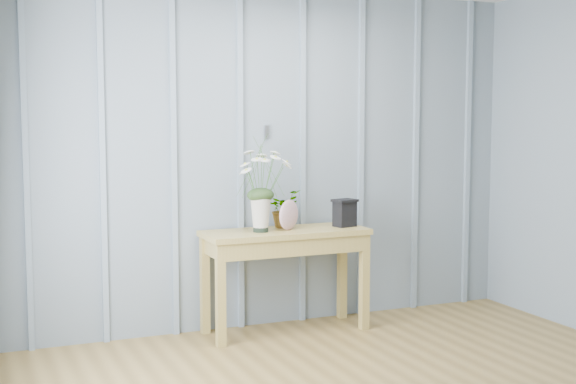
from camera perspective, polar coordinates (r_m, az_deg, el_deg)
name	(u,v)px	position (r m, az deg, el deg)	size (l,w,h in m)	color
room_shell	(356,46)	(4.77, 4.88, 10.33)	(4.00, 4.50, 2.50)	gray
sideboard	(285,245)	(5.82, -0.19, -3.82)	(1.20, 0.45, 0.75)	#9E8641
daisy_vase	(261,172)	(5.66, -1.97, 1.43)	(0.48, 0.37, 0.68)	black
spider_plant	(283,209)	(5.91, -0.35, -1.19)	(0.25, 0.22, 0.28)	#1F3517
felt_disc_vessel	(289,215)	(5.78, 0.06, -1.63)	(0.22, 0.06, 0.22)	#944869
carved_box	(345,213)	(5.96, 4.05, -1.47)	(0.19, 0.16, 0.20)	black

